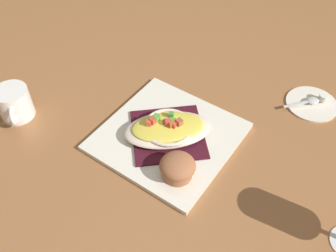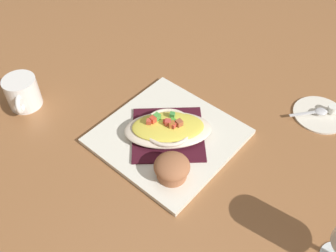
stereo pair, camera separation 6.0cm
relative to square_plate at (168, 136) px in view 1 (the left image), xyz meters
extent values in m
plane|color=#976139|center=(0.00, 0.00, -0.01)|extent=(2.60, 2.60, 0.00)
cube|color=white|center=(0.00, 0.00, 0.00)|extent=(0.32, 0.32, 0.01)
cube|color=#3E101D|center=(0.00, 0.00, 0.01)|extent=(0.23, 0.23, 0.01)
ellipsoid|color=beige|center=(0.00, 0.00, 0.02)|extent=(0.23, 0.21, 0.03)
torus|color=beige|center=(0.00, 0.00, 0.03)|extent=(0.16, 0.16, 0.01)
ellipsoid|color=#DFCE48|center=(0.00, 0.00, 0.03)|extent=(0.19, 0.17, 0.02)
cube|color=#D7463B|center=(0.00, 0.00, 0.05)|extent=(0.02, 0.02, 0.01)
cube|color=#D23E2E|center=(-0.01, 0.00, 0.05)|extent=(0.01, 0.01, 0.01)
cube|color=#CA4535|center=(0.00, 0.00, 0.05)|extent=(0.01, 0.01, 0.01)
cube|color=#52A643|center=(-0.03, 0.00, 0.05)|extent=(0.02, 0.02, 0.01)
cube|color=#DA452C|center=(-0.03, -0.01, 0.05)|extent=(0.01, 0.01, 0.01)
cube|color=#D54C38|center=(-0.04, -0.02, 0.05)|extent=(0.01, 0.01, 0.01)
cube|color=#C94235|center=(0.01, 0.00, 0.05)|extent=(0.01, 0.01, 0.01)
cube|color=#429542|center=(-0.01, 0.03, 0.05)|extent=(0.01, 0.01, 0.01)
cube|color=#B36029|center=(0.01, 0.00, 0.05)|extent=(0.02, 0.02, 0.01)
cube|color=green|center=(0.01, 0.01, 0.05)|extent=(0.01, 0.01, 0.01)
cube|color=#AB5435|center=(0.02, 0.01, 0.05)|extent=(0.02, 0.02, 0.01)
cylinder|color=#A76442|center=(0.07, -0.09, 0.02)|extent=(0.06, 0.06, 0.02)
ellipsoid|color=#A0623F|center=(0.07, -0.09, 0.04)|extent=(0.08, 0.08, 0.04)
ellipsoid|color=#4C0F23|center=(0.07, -0.09, 0.05)|extent=(0.03, 0.03, 0.01)
cylinder|color=white|center=(-0.36, -0.11, 0.03)|extent=(0.08, 0.08, 0.08)
torus|color=white|center=(-0.33, -0.15, 0.04)|extent=(0.04, 0.04, 0.05)
cylinder|color=#4C2D14|center=(-0.36, -0.11, 0.01)|extent=(0.07, 0.07, 0.04)
cylinder|color=white|center=(0.26, 0.28, 0.00)|extent=(0.13, 0.13, 0.01)
ellipsoid|color=silver|center=(0.26, 0.28, 0.01)|extent=(0.04, 0.04, 0.01)
cube|color=silver|center=(0.23, 0.24, 0.01)|extent=(0.05, 0.05, 0.00)
cylinder|color=white|center=(0.28, 0.30, 0.01)|extent=(0.02, 0.02, 0.02)
camera|label=1|loc=(0.28, -0.50, 0.67)|focal=40.50mm
camera|label=2|loc=(0.33, -0.47, 0.67)|focal=40.50mm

